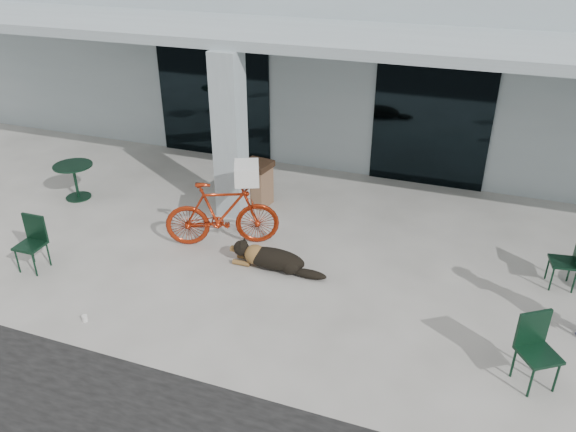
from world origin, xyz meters
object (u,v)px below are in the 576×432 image
at_px(cafe_chair_far_b, 564,262).
at_px(cafe_chair_near, 30,245).
at_px(cafe_chair_far_a, 539,354).
at_px(dog, 273,258).
at_px(trash_receptacle, 257,184).
at_px(bicycle, 222,214).
at_px(cafe_table_near, 76,181).

bearing_deg(cafe_chair_far_b, cafe_chair_near, -81.50).
distance_m(cafe_chair_far_a, cafe_chair_far_b, 2.44).
xyz_separation_m(dog, trash_receptacle, (-1.16, 2.10, 0.25)).
bearing_deg(bicycle, dog, -135.88).
height_order(cafe_table_near, cafe_chair_near, cafe_chair_near).
relative_size(cafe_table_near, trash_receptacle, 0.86).
relative_size(dog, trash_receptacle, 1.37).
bearing_deg(trash_receptacle, bicycle, -88.60).
relative_size(dog, cafe_chair_far_a, 1.30).
xyz_separation_m(cafe_chair_near, trash_receptacle, (2.51, 3.45, -0.00)).
bearing_deg(trash_receptacle, cafe_table_near, -164.45).
relative_size(cafe_chair_far_b, trash_receptacle, 0.98).
bearing_deg(trash_receptacle, dog, -61.06).
height_order(dog, cafe_chair_far_b, cafe_chair_far_b).
xyz_separation_m(cafe_chair_near, cafe_chair_far_b, (8.04, 2.43, -0.01)).
distance_m(dog, cafe_chair_far_a, 4.16).
height_order(cafe_chair_near, cafe_chair_far_b, cafe_chair_near).
height_order(cafe_chair_near, trash_receptacle, cafe_chair_near).
distance_m(cafe_chair_far_b, trash_receptacle, 5.62).
bearing_deg(cafe_chair_near, bicycle, 33.54).
bearing_deg(cafe_chair_far_b, cafe_table_near, -98.46).
xyz_separation_m(bicycle, cafe_chair_far_b, (5.49, 0.63, -0.15)).
xyz_separation_m(dog, cafe_table_near, (-4.75, 1.10, 0.16)).
height_order(dog, cafe_chair_far_a, cafe_chair_far_a).
distance_m(bicycle, cafe_table_near, 3.70).
bearing_deg(cafe_chair_far_b, bicycle, -91.83).
distance_m(bicycle, cafe_chair_far_a, 5.36).
bearing_deg(bicycle, cafe_chair_far_b, -107.27).
bearing_deg(cafe_chair_near, cafe_chair_far_b, 15.03).
xyz_separation_m(bicycle, cafe_table_near, (-3.63, 0.65, -0.23)).
bearing_deg(dog, bicycle, 156.81).
distance_m(cafe_table_near, cafe_chair_far_a, 9.03).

